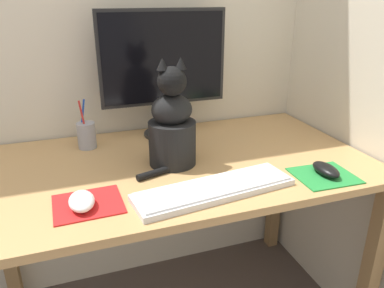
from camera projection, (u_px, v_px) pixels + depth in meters
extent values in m
cube|color=tan|center=(174.00, 165.00, 1.26)|extent=(1.31, 0.72, 0.02)
cube|color=olive|center=(371.00, 269.00, 1.30)|extent=(0.05, 0.05, 0.68)
cube|color=olive|center=(4.00, 235.00, 1.48)|extent=(0.05, 0.05, 0.68)
cube|color=olive|center=(276.00, 186.00, 1.86)|extent=(0.05, 0.05, 0.68)
cylinder|color=black|center=(165.00, 133.00, 1.50)|extent=(0.17, 0.17, 0.01)
cylinder|color=black|center=(165.00, 118.00, 1.47)|extent=(0.04, 0.04, 0.12)
cube|color=black|center=(163.00, 58.00, 1.39)|extent=(0.48, 0.02, 0.35)
cube|color=black|center=(164.00, 58.00, 1.38)|extent=(0.46, 0.00, 0.33)
cube|color=silver|center=(215.00, 190.00, 1.06)|extent=(0.48, 0.18, 0.02)
cube|color=white|center=(215.00, 186.00, 1.05)|extent=(0.46, 0.17, 0.01)
cube|color=red|center=(88.00, 204.00, 1.00)|extent=(0.18, 0.16, 0.00)
cube|color=#238438|center=(324.00, 176.00, 1.16)|extent=(0.19, 0.17, 0.00)
ellipsoid|color=white|center=(82.00, 201.00, 0.97)|extent=(0.07, 0.10, 0.04)
ellipsoid|color=black|center=(326.00, 169.00, 1.15)|extent=(0.06, 0.11, 0.03)
cylinder|color=black|center=(172.00, 143.00, 1.22)|extent=(0.16, 0.16, 0.14)
ellipsoid|color=black|center=(172.00, 110.00, 1.18)|extent=(0.14, 0.12, 0.10)
sphere|color=black|center=(172.00, 81.00, 1.13)|extent=(0.10, 0.10, 0.09)
cone|color=black|center=(162.00, 64.00, 1.10)|extent=(0.04, 0.04, 0.04)
cone|color=black|center=(181.00, 63.00, 1.12)|extent=(0.04, 0.04, 0.04)
cylinder|color=black|center=(166.00, 170.00, 1.17)|extent=(0.20, 0.08, 0.02)
cylinder|color=#99999E|center=(87.00, 135.00, 1.35)|extent=(0.07, 0.07, 0.09)
cylinder|color=#1E47B2|center=(82.00, 119.00, 1.34)|extent=(0.03, 0.02, 0.14)
cylinder|color=red|center=(83.00, 120.00, 1.33)|extent=(0.02, 0.03, 0.14)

